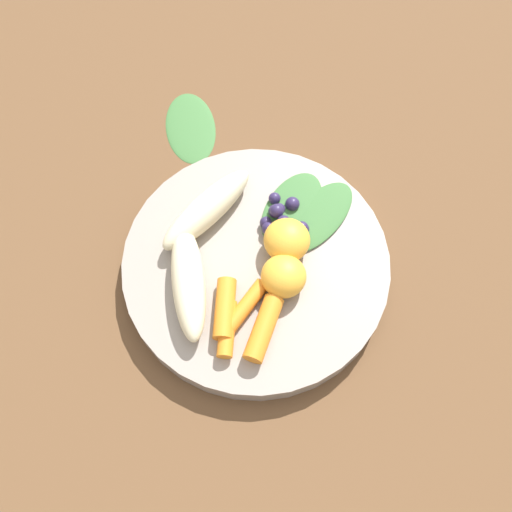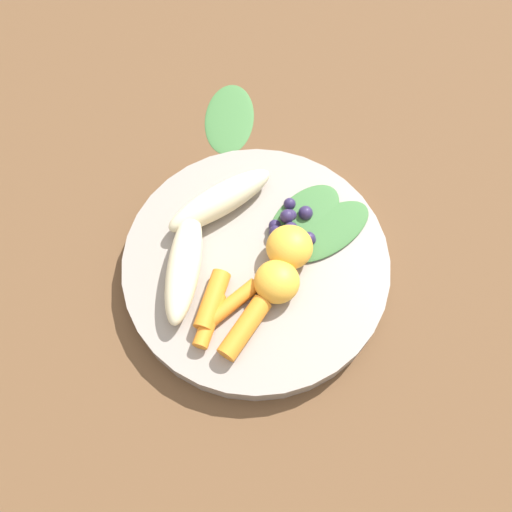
{
  "view_description": "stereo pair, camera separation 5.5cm",
  "coord_description": "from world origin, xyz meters",
  "px_view_note": "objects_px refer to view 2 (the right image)",
  "views": [
    {
      "loc": [
        0.1,
        0.21,
        0.54
      ],
      "look_at": [
        0.0,
        0.0,
        0.04
      ],
      "focal_mm": 39.89,
      "sensor_mm": 36.0,
      "label": 1
    },
    {
      "loc": [
        0.04,
        0.23,
        0.54
      ],
      "look_at": [
        0.0,
        0.0,
        0.04
      ],
      "focal_mm": 39.89,
      "sensor_mm": 36.0,
      "label": 2
    }
  ],
  "objects_px": {
    "banana_peeled_left": "(184,265)",
    "banana_peeled_right": "(220,200)",
    "bowl": "(256,265)",
    "kale_leaf_stray": "(229,117)",
    "orange_segment_near": "(291,251)"
  },
  "relations": [
    {
      "from": "kale_leaf_stray",
      "to": "banana_peeled_left",
      "type": "bearing_deg",
      "value": 173.39
    },
    {
      "from": "banana_peeled_left",
      "to": "orange_segment_near",
      "type": "bearing_deg",
      "value": 103.57
    },
    {
      "from": "orange_segment_near",
      "to": "kale_leaf_stray",
      "type": "distance_m",
      "value": 0.21
    },
    {
      "from": "bowl",
      "to": "banana_peeled_left",
      "type": "distance_m",
      "value": 0.08
    },
    {
      "from": "bowl",
      "to": "banana_peeled_left",
      "type": "xyz_separation_m",
      "value": [
        0.07,
        -0.0,
        0.03
      ]
    },
    {
      "from": "banana_peeled_left",
      "to": "banana_peeled_right",
      "type": "xyz_separation_m",
      "value": [
        -0.05,
        -0.06,
        0.0
      ]
    },
    {
      "from": "banana_peeled_left",
      "to": "orange_segment_near",
      "type": "xyz_separation_m",
      "value": [
        -0.1,
        0.01,
        0.0
      ]
    },
    {
      "from": "banana_peeled_left",
      "to": "banana_peeled_right",
      "type": "distance_m",
      "value": 0.08
    },
    {
      "from": "banana_peeled_left",
      "to": "kale_leaf_stray",
      "type": "distance_m",
      "value": 0.21
    },
    {
      "from": "banana_peeled_right",
      "to": "kale_leaf_stray",
      "type": "bearing_deg",
      "value": -125.95
    },
    {
      "from": "bowl",
      "to": "banana_peeled_right",
      "type": "xyz_separation_m",
      "value": [
        0.02,
        -0.06,
        0.03
      ]
    },
    {
      "from": "orange_segment_near",
      "to": "kale_leaf_stray",
      "type": "relative_size",
      "value": 0.45
    },
    {
      "from": "bowl",
      "to": "orange_segment_near",
      "type": "distance_m",
      "value": 0.04
    },
    {
      "from": "kale_leaf_stray",
      "to": "banana_peeled_right",
      "type": "bearing_deg",
      "value": -178.28
    },
    {
      "from": "banana_peeled_left",
      "to": "banana_peeled_right",
      "type": "height_order",
      "value": "same"
    }
  ]
}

